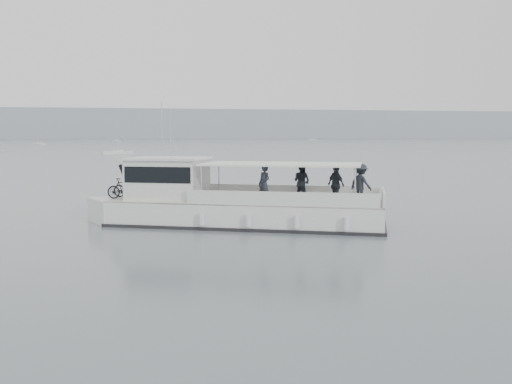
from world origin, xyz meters
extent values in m
plane|color=slate|center=(0.00, 0.00, 0.00)|extent=(1400.00, 1400.00, 0.00)
cube|color=#939EA8|center=(0.00, 560.00, 14.00)|extent=(1400.00, 90.00, 28.00)
cube|color=white|center=(5.96, 3.37, 0.48)|extent=(13.21, 8.15, 1.40)
cube|color=white|center=(0.02, 5.86, 0.48)|extent=(3.22, 3.22, 1.40)
cube|color=beige|center=(5.96, 3.37, 1.18)|extent=(13.21, 8.15, 0.06)
cube|color=black|center=(5.96, 3.37, 0.05)|extent=(13.46, 8.35, 0.19)
cube|color=white|center=(8.38, 4.15, 1.50)|extent=(7.96, 3.42, 0.64)
cube|color=white|center=(7.10, 1.10, 1.50)|extent=(7.96, 3.42, 0.64)
cube|color=white|center=(11.85, 0.90, 1.50)|extent=(1.43, 3.21, 0.64)
cube|color=white|center=(2.39, 4.86, 2.15)|extent=(4.29, 4.00, 1.93)
cube|color=black|center=(0.86, 5.51, 2.31)|extent=(1.59, 2.71, 1.24)
cube|color=black|center=(2.39, 4.86, 2.47)|extent=(4.11, 3.96, 0.75)
cube|color=white|center=(2.39, 4.86, 3.17)|extent=(4.57, 4.28, 0.11)
cube|color=white|center=(7.54, 2.70, 2.95)|extent=(7.98, 5.79, 0.09)
cylinder|color=silver|center=(3.79, 2.65, 2.07)|extent=(0.08, 0.08, 1.77)
cylinder|color=silver|center=(4.95, 5.42, 2.07)|extent=(0.08, 0.08, 1.77)
cylinder|color=silver|center=(10.13, -0.01, 2.07)|extent=(0.08, 0.08, 1.77)
cylinder|color=silver|center=(11.29, 2.76, 2.07)|extent=(0.08, 0.08, 1.77)
cylinder|color=silver|center=(2.17, 6.00, 4.56)|extent=(0.04, 0.04, 2.79)
cylinder|color=silver|center=(2.50, 4.00, 4.35)|extent=(0.04, 0.04, 2.36)
cylinder|color=silver|center=(3.74, 2.25, 0.54)|extent=(0.34, 0.34, 0.54)
cylinder|color=silver|center=(5.72, 1.42, 0.54)|extent=(0.34, 0.34, 0.54)
cylinder|color=silver|center=(7.70, 0.59, 0.54)|extent=(0.34, 0.34, 0.54)
cylinder|color=silver|center=(9.68, -0.24, 0.54)|extent=(0.34, 0.34, 0.54)
imported|color=black|center=(0.58, 6.09, 1.66)|extent=(1.95, 1.30, 0.97)
imported|color=black|center=(0.25, 5.30, 1.69)|extent=(1.75, 1.10, 1.02)
imported|color=#272B34|center=(6.57, 2.06, 2.08)|extent=(0.70, 0.78, 1.80)
imported|color=#272B34|center=(8.62, 3.07, 2.08)|extent=(1.08, 1.11, 1.80)
imported|color=#272B34|center=(9.67, 1.11, 2.08)|extent=(0.76, 1.14, 1.80)
imported|color=#272B34|center=(11.07, 1.69, 2.08)|extent=(1.14, 1.34, 1.80)
cube|color=white|center=(-13.89, 327.21, 0.30)|extent=(5.49, 5.97, 0.75)
cube|color=white|center=(-13.89, 327.21, 0.62)|extent=(2.71, 2.76, 0.45)
cylinder|color=silver|center=(-13.89, 327.21, 3.99)|extent=(0.08, 0.08, 6.78)
cube|color=white|center=(125.68, 384.07, 0.30)|extent=(5.02, 4.25, 0.75)
cube|color=white|center=(125.68, 384.07, 0.62)|extent=(2.25, 2.17, 0.45)
cube|color=white|center=(-39.88, 219.67, 0.30)|extent=(6.39, 6.66, 0.75)
cube|color=white|center=(-39.88, 219.67, 0.62)|extent=(3.10, 3.13, 0.45)
cylinder|color=silver|center=(-39.88, 219.67, 4.45)|extent=(0.08, 0.08, 7.69)
cube|color=white|center=(-4.00, 103.55, 0.30)|extent=(6.66, 3.43, 0.75)
cube|color=white|center=(-4.00, 103.55, 0.62)|extent=(2.57, 2.24, 0.45)
cylinder|color=silver|center=(-4.00, 103.55, 4.10)|extent=(0.08, 0.08, 7.00)
camera|label=1|loc=(1.17, -23.08, 4.35)|focal=40.00mm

